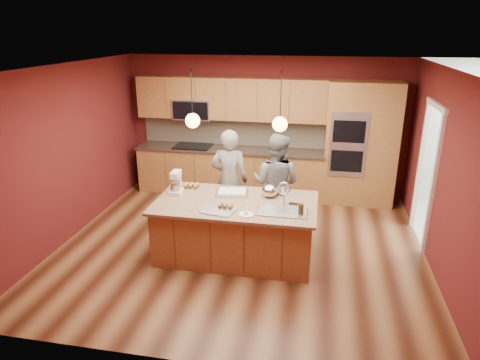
% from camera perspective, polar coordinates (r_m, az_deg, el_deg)
% --- Properties ---
extents(floor, '(5.50, 5.50, 0.00)m').
position_cam_1_polar(floor, '(6.71, 0.15, -8.80)').
color(floor, '#3F1D0F').
rests_on(floor, ground).
extents(ceiling, '(5.50, 5.50, 0.00)m').
position_cam_1_polar(ceiling, '(5.92, 0.17, 14.82)').
color(ceiling, silver).
rests_on(ceiling, ground).
extents(wall_back, '(5.50, 0.00, 5.50)m').
position_cam_1_polar(wall_back, '(8.57, 3.30, 7.20)').
color(wall_back, '#551616').
rests_on(wall_back, ground).
extents(wall_front, '(5.50, 0.00, 5.50)m').
position_cam_1_polar(wall_front, '(3.94, -6.71, -8.57)').
color(wall_front, '#551616').
rests_on(wall_front, ground).
extents(wall_left, '(0.00, 5.00, 5.00)m').
position_cam_1_polar(wall_left, '(7.20, -21.93, 3.34)').
color(wall_left, '#551616').
rests_on(wall_left, ground).
extents(wall_right, '(0.00, 5.00, 5.00)m').
position_cam_1_polar(wall_right, '(6.31, 25.53, 0.62)').
color(wall_right, '#551616').
rests_on(wall_right, ground).
extents(cabinet_run, '(3.74, 0.64, 2.30)m').
position_cam_1_polar(cabinet_run, '(8.53, -1.53, 4.64)').
color(cabinet_run, brown).
rests_on(cabinet_run, floor).
extents(oven_column, '(1.30, 0.62, 2.30)m').
position_cam_1_polar(oven_column, '(8.28, 15.77, 4.62)').
color(oven_column, brown).
rests_on(oven_column, floor).
extents(doorway_trim, '(0.08, 1.11, 2.20)m').
position_cam_1_polar(doorway_trim, '(7.13, 23.56, 0.42)').
color(doorway_trim, silver).
rests_on(doorway_trim, wall_right).
extents(pendant_left, '(0.20, 0.20, 0.80)m').
position_cam_1_polar(pendant_left, '(5.93, -6.33, 7.91)').
color(pendant_left, black).
rests_on(pendant_left, ceiling).
extents(pendant_right, '(0.20, 0.20, 0.80)m').
position_cam_1_polar(pendant_right, '(5.70, 5.35, 7.46)').
color(pendant_right, black).
rests_on(pendant_right, ceiling).
extents(island, '(2.31, 1.30, 1.23)m').
position_cam_1_polar(island, '(6.29, -0.42, -6.40)').
color(island, brown).
rests_on(island, floor).
extents(person_left, '(0.63, 0.42, 1.69)m').
position_cam_1_polar(person_left, '(7.00, -1.42, 0.01)').
color(person_left, black).
rests_on(person_left, floor).
extents(person_right, '(0.94, 0.82, 1.66)m').
position_cam_1_polar(person_right, '(6.90, 4.79, -0.51)').
color(person_right, slate).
rests_on(person_right, floor).
extents(stand_mixer, '(0.19, 0.25, 0.34)m').
position_cam_1_polar(stand_mixer, '(6.46, -8.51, -0.51)').
color(stand_mixer, white).
rests_on(stand_mixer, island).
extents(sheet_cake, '(0.51, 0.40, 0.05)m').
position_cam_1_polar(sheet_cake, '(6.41, -1.05, -1.65)').
color(sheet_cake, silver).
rests_on(sheet_cake, island).
extents(cooling_rack, '(0.48, 0.38, 0.02)m').
position_cam_1_polar(cooling_rack, '(5.82, -2.93, -4.08)').
color(cooling_rack, silver).
rests_on(cooling_rack, island).
extents(mixing_bowl, '(0.23, 0.23, 0.20)m').
position_cam_1_polar(mixing_bowl, '(6.28, 3.98, -1.45)').
color(mixing_bowl, silver).
rests_on(mixing_bowl, island).
extents(plate, '(0.20, 0.20, 0.01)m').
position_cam_1_polar(plate, '(5.70, 0.84, -4.63)').
color(plate, white).
rests_on(plate, island).
extents(tumbler, '(0.07, 0.07, 0.15)m').
position_cam_1_polar(tumbler, '(5.76, 8.12, -3.85)').
color(tumbler, '#322510').
rests_on(tumbler, island).
extents(phone, '(0.14, 0.09, 0.01)m').
position_cam_1_polar(phone, '(6.09, 7.15, -3.15)').
color(phone, black).
rests_on(phone, island).
extents(cupcakes_left, '(0.24, 0.16, 0.07)m').
position_cam_1_polar(cupcakes_left, '(6.68, -6.53, -0.75)').
color(cupcakes_left, tan).
rests_on(cupcakes_left, island).
extents(cupcakes_rack, '(0.21, 0.14, 0.06)m').
position_cam_1_polar(cupcakes_rack, '(5.87, -1.94, -3.43)').
color(cupcakes_rack, tan).
rests_on(cupcakes_rack, island).
extents(cupcakes_right, '(0.25, 0.25, 0.08)m').
position_cam_1_polar(cupcakes_right, '(6.44, 5.05, -1.47)').
color(cupcakes_right, tan).
rests_on(cupcakes_right, island).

